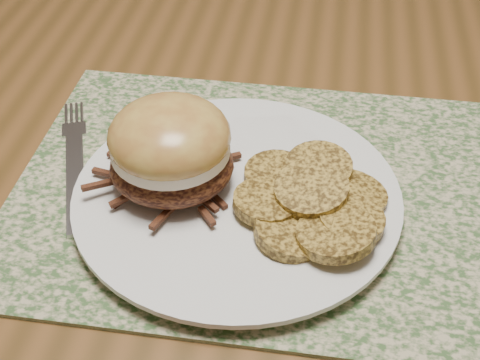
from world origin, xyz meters
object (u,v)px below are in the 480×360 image
dining_table (343,114)px  pork_sandwich (170,149)px  fork (75,161)px  dinner_plate (237,198)px

dining_table → pork_sandwich: (-0.14, -0.27, 0.14)m
pork_sandwich → fork: size_ratio=0.60×
dining_table → dinner_plate: 0.30m
fork → pork_sandwich: bearing=-37.8°
pork_sandwich → fork: bearing=156.9°
dinner_plate → pork_sandwich: pork_sandwich is taller
dinner_plate → fork: 0.16m
dinner_plate → fork: bearing=168.0°
dinner_plate → pork_sandwich: 0.07m
pork_sandwich → dinner_plate: bearing=-5.9°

